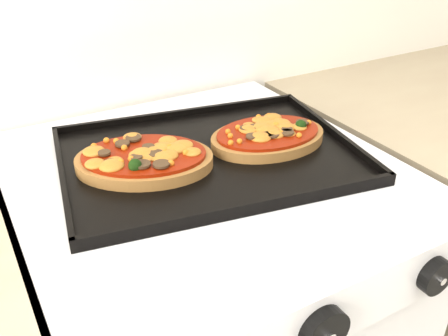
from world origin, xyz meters
TOP-DOWN VIEW (x-y plane):
  - control_panel at (-0.03, 1.39)m, footprint 0.60×0.02m
  - knob_center at (-0.04, 1.37)m, footprint 0.06×0.02m
  - knob_right at (0.15, 1.37)m, footprint 0.05×0.02m
  - baking_tray at (-0.01, 1.71)m, footprint 0.52×0.42m
  - pizza_left at (-0.11, 1.72)m, footprint 0.26×0.23m
  - pizza_right at (0.10, 1.70)m, footprint 0.22×0.16m

SIDE VIEW (x-z plane):
  - control_panel at x=-0.03m, z-range 0.81..0.90m
  - knob_center at x=-0.04m, z-range 0.82..0.89m
  - knob_right at x=0.15m, z-range 0.83..0.88m
  - baking_tray at x=-0.01m, z-range 0.91..0.93m
  - pizza_right at x=0.10m, z-range 0.92..0.95m
  - pizza_left at x=-0.11m, z-range 0.92..0.95m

